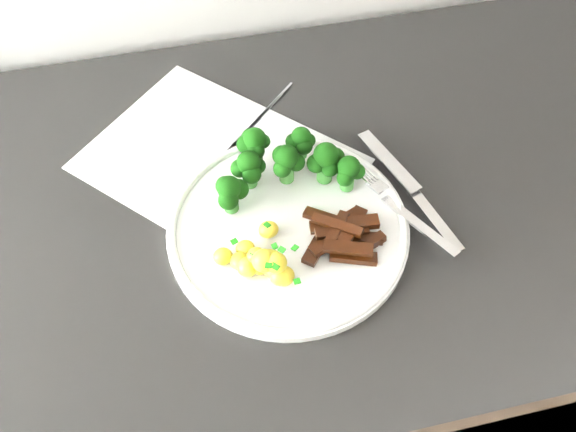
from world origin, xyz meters
name	(u,v)px	position (x,y,z in m)	size (l,w,h in m)	color
counter	(290,351)	(-0.08, 1.67, 0.45)	(2.41, 0.60, 0.90)	black
recipe_paper	(219,164)	(-0.16, 1.74, 0.91)	(0.38, 0.39, 0.00)	silver
plate	(288,227)	(-0.10, 1.63, 0.91)	(0.28, 0.28, 0.02)	white
broccoli	(282,163)	(-0.09, 1.69, 0.95)	(0.17, 0.10, 0.06)	#2E6B27
potatoes	(264,261)	(-0.14, 1.58, 0.93)	(0.09, 0.10, 0.04)	yellow
beef_strips	(343,234)	(-0.04, 1.59, 0.92)	(0.10, 0.09, 0.03)	black
fork	(405,211)	(0.04, 1.61, 0.92)	(0.09, 0.16, 0.02)	silver
knife	(421,203)	(0.06, 1.62, 0.91)	(0.07, 0.20, 0.02)	silver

